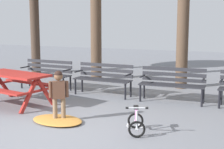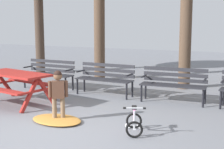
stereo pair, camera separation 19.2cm
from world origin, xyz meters
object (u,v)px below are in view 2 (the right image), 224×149
(park_bench_left, at_px, (106,77))
(park_bench_right, at_px, (174,82))
(picnic_table, at_px, (16,80))
(kids_bicycle, at_px, (134,122))
(park_bench_far_left, at_px, (50,72))
(child_standing, at_px, (58,92))

(park_bench_left, distance_m, park_bench_right, 1.89)
(picnic_table, relative_size, kids_bicycle, 3.20)
(park_bench_far_left, height_order, park_bench_right, same)
(park_bench_right, relative_size, child_standing, 1.58)
(park_bench_far_left, relative_size, park_bench_left, 1.00)
(park_bench_far_left, bearing_deg, park_bench_left, -2.10)
(park_bench_left, distance_m, child_standing, 2.58)
(park_bench_far_left, relative_size, kids_bicycle, 2.55)
(park_bench_right, bearing_deg, kids_bicycle, -89.98)
(child_standing, xyz_separation_m, kids_bicycle, (1.66, -0.04, -0.40))
(park_bench_right, xyz_separation_m, child_standing, (-1.66, -2.56, 0.09))
(park_bench_left, height_order, park_bench_right, same)
(park_bench_left, bearing_deg, park_bench_far_left, 177.90)
(picnic_table, height_order, park_bench_right, park_bench_right)
(child_standing, bearing_deg, park_bench_left, 95.25)
(park_bench_left, height_order, kids_bicycle, park_bench_left)
(picnic_table, distance_m, child_standing, 1.89)
(park_bench_right, bearing_deg, child_standing, -122.91)
(picnic_table, xyz_separation_m, child_standing, (1.74, -0.75, 0.01))
(picnic_table, distance_m, kids_bicycle, 3.51)
(park_bench_far_left, bearing_deg, park_bench_right, -1.20)
(picnic_table, xyz_separation_m, park_bench_left, (1.50, 1.82, -0.08))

